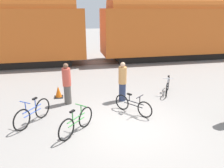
# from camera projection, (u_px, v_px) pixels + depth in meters

# --- Properties ---
(ground_plane) EXTENTS (80.00, 80.00, 0.00)m
(ground_plane) POSITION_uv_depth(u_px,v_px,m) (129.00, 125.00, 7.83)
(ground_plane) COLOR gray
(freight_train) EXTENTS (56.74, 2.90, 5.35)m
(freight_train) POSITION_uv_depth(u_px,v_px,m) (93.00, 25.00, 16.09)
(freight_train) COLOR black
(freight_train) RESTS_ON ground_plane
(rail_near) EXTENTS (68.74, 0.07, 0.01)m
(rail_near) POSITION_uv_depth(u_px,v_px,m) (95.00, 64.00, 16.35)
(rail_near) COLOR #4C4238
(rail_near) RESTS_ON ground_plane
(rail_far) EXTENTS (68.74, 0.07, 0.01)m
(rail_far) POSITION_uv_depth(u_px,v_px,m) (93.00, 60.00, 17.68)
(rail_far) COLOR #4C4238
(rail_far) RESTS_ON ground_plane
(bicycle_blue) EXTENTS (1.09, 1.48, 0.96)m
(bicycle_blue) POSITION_uv_depth(u_px,v_px,m) (33.00, 113.00, 7.83)
(bicycle_blue) COLOR black
(bicycle_blue) RESTS_ON ground_plane
(bicycle_black) EXTENTS (1.13, 1.39, 0.82)m
(bicycle_black) POSITION_uv_depth(u_px,v_px,m) (133.00, 105.00, 8.61)
(bicycle_black) COLOR black
(bicycle_black) RESTS_ON ground_plane
(bicycle_silver) EXTENTS (0.91, 1.55, 0.85)m
(bicycle_silver) POSITION_uv_depth(u_px,v_px,m) (168.00, 86.00, 10.70)
(bicycle_silver) COLOR black
(bicycle_silver) RESTS_ON ground_plane
(bicycle_green) EXTENTS (1.20, 1.31, 0.92)m
(bicycle_green) POSITION_uv_depth(u_px,v_px,m) (77.00, 122.00, 7.22)
(bicycle_green) COLOR black
(bicycle_green) RESTS_ON ground_plane
(person_in_tan) EXTENTS (0.36, 0.36, 1.78)m
(person_in_tan) POSITION_uv_depth(u_px,v_px,m) (122.00, 82.00, 9.67)
(person_in_tan) COLOR #283351
(person_in_tan) RESTS_ON ground_plane
(person_in_red) EXTENTS (0.36, 0.36, 1.81)m
(person_in_red) POSITION_uv_depth(u_px,v_px,m) (67.00, 84.00, 9.33)
(person_in_red) COLOR #514C47
(person_in_red) RESTS_ON ground_plane
(traffic_cone) EXTENTS (0.40, 0.40, 0.55)m
(traffic_cone) POSITION_uv_depth(u_px,v_px,m) (58.00, 92.00, 10.22)
(traffic_cone) COLOR black
(traffic_cone) RESTS_ON ground_plane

